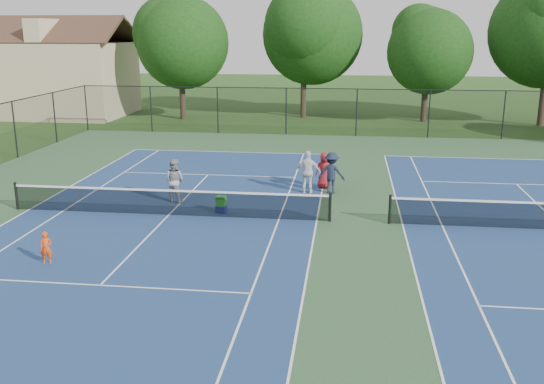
# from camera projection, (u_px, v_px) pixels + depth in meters

# --- Properties ---
(ground) EXTENTS (140.00, 140.00, 0.00)m
(ground) POSITION_uv_depth(u_px,v_px,m) (359.00, 223.00, 21.59)
(ground) COLOR #234716
(ground) RESTS_ON ground
(court_pad) EXTENTS (36.00, 36.00, 0.01)m
(court_pad) POSITION_uv_depth(u_px,v_px,m) (359.00, 223.00, 21.59)
(court_pad) COLOR #2C4F2C
(court_pad) RESTS_ON ground
(tennis_court_left) EXTENTS (12.00, 23.83, 1.07)m
(tennis_court_left) POSITION_uv_depth(u_px,v_px,m) (169.00, 213.00, 22.41)
(tennis_court_left) COLOR navy
(tennis_court_left) RESTS_ON ground
(perimeter_fence) EXTENTS (36.08, 36.08, 3.02)m
(perimeter_fence) POSITION_uv_depth(u_px,v_px,m) (361.00, 179.00, 21.17)
(perimeter_fence) COLOR black
(perimeter_fence) RESTS_ON ground
(tree_back_a) EXTENTS (6.80, 6.80, 9.15)m
(tree_back_a) POSITION_uv_depth(u_px,v_px,m) (180.00, 37.00, 44.56)
(tree_back_a) COLOR #2D2116
(tree_back_a) RESTS_ON ground
(tree_back_b) EXTENTS (7.60, 7.60, 10.03)m
(tree_back_b) POSITION_uv_depth(u_px,v_px,m) (304.00, 29.00, 45.23)
(tree_back_b) COLOR #2D2116
(tree_back_b) RESTS_ON ground
(tree_back_c) EXTENTS (6.00, 6.00, 8.40)m
(tree_back_c) POSITION_uv_depth(u_px,v_px,m) (428.00, 46.00, 43.48)
(tree_back_c) COLOR #2D2116
(tree_back_c) RESTS_ON ground
(clapboard_house) EXTENTS (10.80, 8.10, 7.65)m
(clapboard_house) POSITION_uv_depth(u_px,v_px,m) (61.00, 76.00, 47.50)
(clapboard_house) COLOR tan
(clapboard_house) RESTS_ON ground
(child_player) EXTENTS (0.41, 0.33, 0.98)m
(child_player) POSITION_uv_depth(u_px,v_px,m) (46.00, 248.00, 17.73)
(child_player) COLOR #E8470F
(child_player) RESTS_ON ground
(instructor) EXTENTS (0.98, 0.84, 1.75)m
(instructor) POSITION_uv_depth(u_px,v_px,m) (174.00, 180.00, 23.95)
(instructor) COLOR #969698
(instructor) RESTS_ON ground
(bystander_a) EXTENTS (1.06, 0.45, 1.80)m
(bystander_a) POSITION_uv_depth(u_px,v_px,m) (308.00, 172.00, 25.24)
(bystander_a) COLOR silver
(bystander_a) RESTS_ON ground
(bystander_b) EXTENTS (1.21, 0.82, 1.74)m
(bystander_b) POSITION_uv_depth(u_px,v_px,m) (331.00, 173.00, 25.23)
(bystander_b) COLOR #182136
(bystander_b) RESTS_ON ground
(bystander_c) EXTENTS (0.80, 0.54, 1.58)m
(bystander_c) POSITION_uv_depth(u_px,v_px,m) (324.00, 170.00, 26.03)
(bystander_c) COLOR maroon
(bystander_c) RESTS_ON ground
(ball_crate) EXTENTS (0.42, 0.37, 0.29)m
(ball_crate) POSITION_uv_depth(u_px,v_px,m) (221.00, 209.00, 22.69)
(ball_crate) COLOR navy
(ball_crate) RESTS_ON ground
(ball_hopper) EXTENTS (0.38, 0.33, 0.37)m
(ball_hopper) POSITION_uv_depth(u_px,v_px,m) (221.00, 201.00, 22.61)
(ball_hopper) COLOR green
(ball_hopper) RESTS_ON ball_crate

